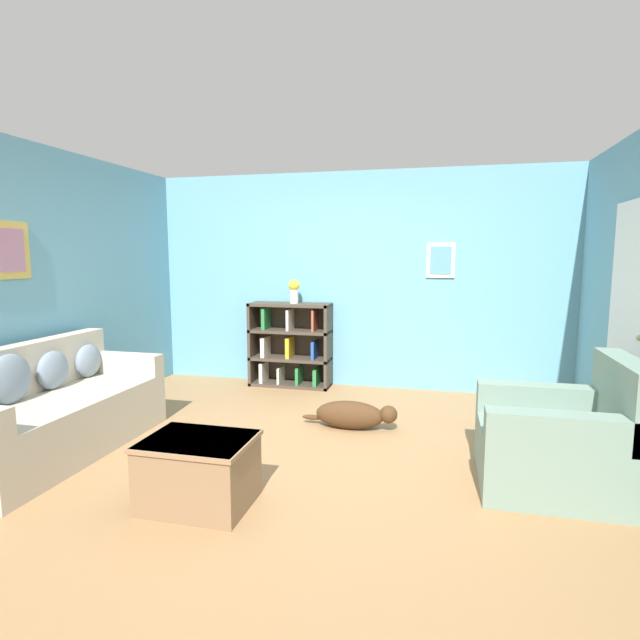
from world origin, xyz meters
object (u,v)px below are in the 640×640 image
object	(u,v)px
couch	(50,413)
vase	(294,290)
dog	(353,415)
coffee_table	(199,470)
bookshelf	(290,345)
recliner_chair	(565,442)

from	to	relation	value
couch	vase	xyz separation A→B (m)	(1.33, 2.50, 0.85)
dog	coffee_table	bearing A→B (deg)	-113.75
bookshelf	couch	bearing A→B (deg)	-116.69
coffee_table	dog	xyz separation A→B (m)	(0.72, 1.64, -0.10)
vase	coffee_table	bearing A→B (deg)	-85.26
couch	coffee_table	size ratio (longest dim) A/B	2.73
bookshelf	vase	world-z (taller)	vase
couch	coffee_table	bearing A→B (deg)	-17.46
recliner_chair	couch	bearing A→B (deg)	-175.17
couch	recliner_chair	bearing A→B (deg)	4.83
couch	bookshelf	xyz separation A→B (m)	(1.27, 2.52, 0.16)
couch	dog	world-z (taller)	couch
coffee_table	vase	world-z (taller)	vase
bookshelf	recliner_chair	size ratio (longest dim) A/B	1.02
bookshelf	vase	xyz separation A→B (m)	(0.06, -0.02, 0.69)
recliner_chair	coffee_table	bearing A→B (deg)	-160.62
bookshelf	recliner_chair	xyz separation A→B (m)	(2.66, -2.19, -0.18)
couch	bookshelf	distance (m)	2.83
coffee_table	recliner_chair	bearing A→B (deg)	19.38
couch	dog	bearing A→B (deg)	26.49
bookshelf	vase	distance (m)	0.69
dog	vase	size ratio (longest dim) A/B	3.17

